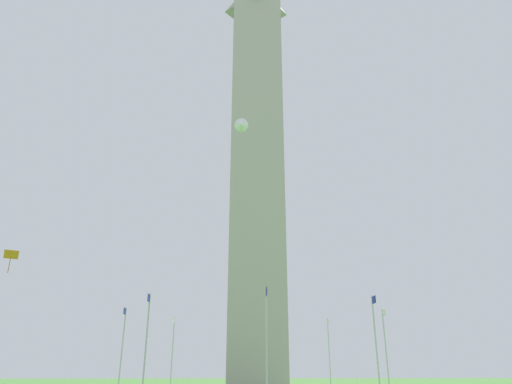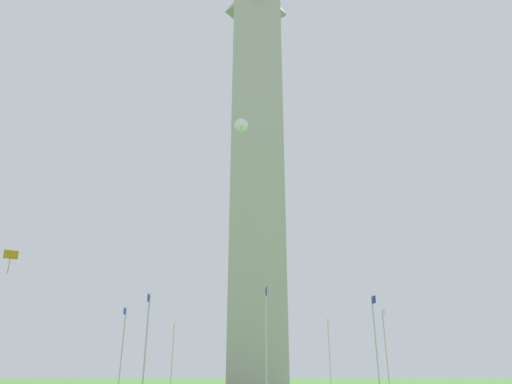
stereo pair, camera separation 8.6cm
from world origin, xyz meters
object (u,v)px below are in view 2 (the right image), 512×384
object	(u,v)px
flagpole_nw	(146,344)
flagpole_w	(122,349)
flagpole_e	(386,349)
obelisk_monument	(256,150)
flagpole_sw	(172,352)
flagpole_ne	(376,344)
flagpole_se	(329,352)
flagpole_n	(266,341)
flagpole_s	(250,353)
kite_orange_diamond	(11,255)
kite_white_delta	(241,125)

from	to	relation	value
flagpole_nw	flagpole_w	bearing A→B (deg)	-157.50
flagpole_e	obelisk_monument	bearing A→B (deg)	-90.22
flagpole_sw	flagpole_ne	bearing A→B (deg)	45.00
flagpole_sw	flagpole_w	bearing A→B (deg)	-22.50
flagpole_se	flagpole_nw	bearing A→B (deg)	-45.00
flagpole_n	flagpole_nw	world-z (taller)	same
flagpole_n	obelisk_monument	bearing A→B (deg)	180.00
flagpole_e	flagpole_s	world-z (taller)	same
flagpole_se	flagpole_ne	bearing A→B (deg)	-0.00
flagpole_e	flagpole_sw	world-z (taller)	same
kite_orange_diamond	flagpole_sw	bearing A→B (deg)	164.62
flagpole_ne	kite_orange_diamond	bearing A→B (deg)	-71.26
kite_orange_diamond	flagpole_ne	bearing A→B (deg)	108.74
obelisk_monument	flagpole_e	distance (m)	27.37
obelisk_monument	flagpole_se	world-z (taller)	obelisk_monument
flagpole_e	flagpole_sw	bearing A→B (deg)	-112.50
flagpole_se	flagpole_w	size ratio (longest dim) A/B	1.00
obelisk_monument	kite_white_delta	size ratio (longest dim) A/B	20.60
flagpole_s	kite_orange_diamond	distance (m)	38.39
flagpole_n	flagpole_ne	distance (m)	10.76
flagpole_se	flagpole_w	xyz separation A→B (m)	(9.94, -24.00, 0.00)
flagpole_se	flagpole_nw	size ratio (longest dim) A/B	1.00
flagpole_w	kite_white_delta	size ratio (longest dim) A/B	3.33
flagpole_n	kite_orange_diamond	bearing A→B (deg)	-73.42
flagpole_w	kite_white_delta	distance (m)	26.39
obelisk_monument	flagpole_se	distance (m)	27.35
flagpole_ne	flagpole_se	distance (m)	19.88
flagpole_e	kite_orange_diamond	world-z (taller)	kite_orange_diamond
flagpole_ne	flagpole_sw	xyz separation A→B (m)	(-19.88, -19.88, 0.00)
flagpole_nw	kite_white_delta	bearing A→B (deg)	74.78
flagpole_n	flagpole_e	world-z (taller)	same
flagpole_n	flagpole_s	xyz separation A→B (m)	(-28.12, 0.00, 0.00)
obelisk_monument	flagpole_w	world-z (taller)	obelisk_monument
obelisk_monument	flagpole_sw	size ratio (longest dim) A/B	6.20
flagpole_w	flagpole_nw	xyz separation A→B (m)	(9.94, 4.12, 0.00)
flagpole_n	kite_white_delta	xyz separation A→B (m)	(-1.99, -2.12, 20.21)
flagpole_se	flagpole_sw	xyz separation A→B (m)	(-0.00, -19.88, 0.00)
flagpole_e	flagpole_s	distance (m)	19.88
flagpole_s	kite_white_delta	bearing A→B (deg)	-4.64
flagpole_ne	flagpole_sw	distance (m)	28.12
flagpole_n	flagpole_e	xyz separation A→B (m)	(-14.06, 14.06, 0.00)
flagpole_nw	flagpole_n	bearing A→B (deg)	67.50
flagpole_n	flagpole_sw	world-z (taller)	same
flagpole_w	flagpole_ne	bearing A→B (deg)	67.50
obelisk_monument	kite_orange_diamond	bearing A→B (deg)	-42.77
flagpole_se	obelisk_monument	bearing A→B (deg)	-45.15
flagpole_n	flagpole_nw	xyz separation A→B (m)	(-4.12, -9.94, 0.00)
flagpole_se	flagpole_w	distance (m)	25.98
flagpole_e	kite_white_delta	size ratio (longest dim) A/B	3.33
flagpole_se	kite_orange_diamond	bearing A→B (deg)	-43.60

